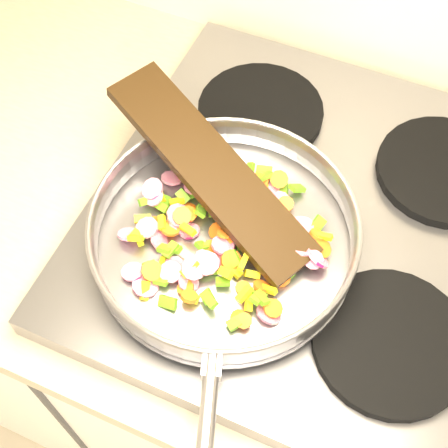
% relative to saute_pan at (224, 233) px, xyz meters
% --- Properties ---
extents(cooktop, '(0.60, 0.60, 0.04)m').
position_rel_saute_pan_xyz_m(cooktop, '(0.10, 0.10, -0.07)').
color(cooktop, '#939399').
rests_on(cooktop, counter_top).
extents(grate_fl, '(0.19, 0.19, 0.02)m').
position_rel_saute_pan_xyz_m(grate_fl, '(-0.04, -0.04, -0.04)').
color(grate_fl, black).
rests_on(grate_fl, cooktop).
extents(grate_fr, '(0.19, 0.19, 0.02)m').
position_rel_saute_pan_xyz_m(grate_fr, '(0.24, -0.04, -0.04)').
color(grate_fr, black).
rests_on(grate_fr, cooktop).
extents(grate_bl, '(0.19, 0.19, 0.02)m').
position_rel_saute_pan_xyz_m(grate_bl, '(-0.04, 0.24, -0.04)').
color(grate_bl, black).
rests_on(grate_bl, cooktop).
extents(grate_br, '(0.19, 0.19, 0.02)m').
position_rel_saute_pan_xyz_m(grate_br, '(0.24, 0.24, -0.04)').
color(grate_br, black).
rests_on(grate_br, cooktop).
extents(saute_pan, '(0.38, 0.53, 0.06)m').
position_rel_saute_pan_xyz_m(saute_pan, '(0.00, 0.00, 0.00)').
color(saute_pan, '#9E9EA5').
rests_on(saute_pan, grate_fl).
extents(vegetable_heap, '(0.28, 0.25, 0.05)m').
position_rel_saute_pan_xyz_m(vegetable_heap, '(-0.00, 0.01, -0.01)').
color(vegetable_heap, orange).
rests_on(vegetable_heap, saute_pan).
extents(wooden_spatula, '(0.34, 0.22, 0.08)m').
position_rel_saute_pan_xyz_m(wooden_spatula, '(-0.05, 0.07, 0.03)').
color(wooden_spatula, black).
rests_on(wooden_spatula, saute_pan).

